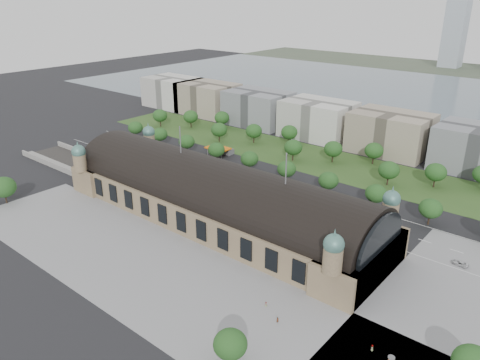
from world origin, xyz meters
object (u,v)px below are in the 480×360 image
Objects in this scene: parked_car_0 at (154,166)px; pedestrian_5 at (372,348)px; parked_car_3 at (160,172)px; bus_west at (240,189)px; traffic_car_4 at (273,192)px; parked_car_1 at (175,177)px; parked_car_6 at (190,180)px; bus_east at (310,214)px; traffic_car_5 at (346,204)px; traffic_car_3 at (250,182)px; pedestrian_1 at (278,320)px; traffic_car_6 at (460,263)px; pedestrian_0 at (266,304)px; parked_car_2 at (177,178)px; petrol_station at (223,150)px; traffic_car_2 at (172,165)px; parked_car_5 at (184,176)px; bus_mid at (293,208)px; parked_car_4 at (200,181)px.

pedestrian_5 is (154.84, -55.81, 0.16)m from parked_car_0.
parked_car_3 is 0.35× the size of bus_west.
traffic_car_4 is 16.12m from bus_west.
parked_car_6 is at bearing 82.27° from parked_car_1.
bus_west reaches higher than bus_east.
traffic_car_5 is 0.43× the size of bus_west.
parked_car_0 reaches higher than traffic_car_3.
pedestrian_1 is at bearing -77.55° from pedestrian_5.
parked_car_0 is 1.23× the size of parked_car_3.
traffic_car_4 is 0.87× the size of parked_car_6.
traffic_car_6 is 74.30m from pedestrian_1.
parked_car_1 is 3.14× the size of pedestrian_0.
petrol_station is at bearing 155.06° from parked_car_2.
parked_car_3 is 2.07× the size of pedestrian_5.
traffic_car_2 reaches higher than traffic_car_4.
bus_east is (92.62, -4.60, 0.81)m from traffic_car_2.
traffic_car_4 is at bearing -132.04° from pedestrian_5.
petrol_station is 47.65m from traffic_car_3.
parked_car_5 is (16.69, -6.60, -0.11)m from traffic_car_2.
parked_car_1 is at bearing 59.03° from parked_car_0.
parked_car_0 is 58.40m from bus_west.
pedestrian_1 is (23.28, -86.63, 0.18)m from traffic_car_5.
parked_car_6 is at bearing 117.41° from traffic_car_3.
traffic_car_4 is 35.28m from traffic_car_5.
traffic_car_3 is at bearing -88.66° from traffic_car_6.
parked_car_2 is (22.00, -3.32, -0.12)m from parked_car_0.
traffic_car_5 is 26.08m from bus_mid.
traffic_car_6 reaches higher than parked_car_6.
traffic_car_3 is at bearing 79.17° from parked_car_5.
pedestrian_5 is (26.48, 7.03, -0.02)m from pedestrian_1.
parked_car_0 is (-14.62, -40.96, -2.14)m from petrol_station.
parked_car_0 is 1.06× the size of parked_car_5.
parked_car_0 is 2.54× the size of pedestrian_5.
bus_east is at bearing -24.45° from petrol_station.
pedestrian_0 is (121.09, -58.82, -0.01)m from parked_car_0.
traffic_car_5 is 79.66m from parked_car_6.
traffic_car_6 reaches higher than parked_car_4.
petrol_station is at bearing 64.89° from bus_east.
petrol_station is at bearing 52.25° from traffic_car_3.
parked_car_0 is 22.25m from parked_car_2.
parked_car_4 is at bearing 116.15° from traffic_car_5.
traffic_car_3 is 0.42× the size of bus_east.
bus_mid reaches higher than parked_car_0.
bus_west is (52.07, -3.31, 0.84)m from traffic_car_2.
pedestrian_0 is (114.91, -66.10, 0.04)m from traffic_car_2.
petrol_station reaches higher than bus_east.
pedestrian_1 is (128.37, -62.84, 0.18)m from parked_car_0.
parked_car_3 reaches higher than traffic_car_4.
pedestrian_0 is at bearing 29.43° from traffic_car_4.
parked_car_5 is at bearing -124.99° from parked_car_4.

